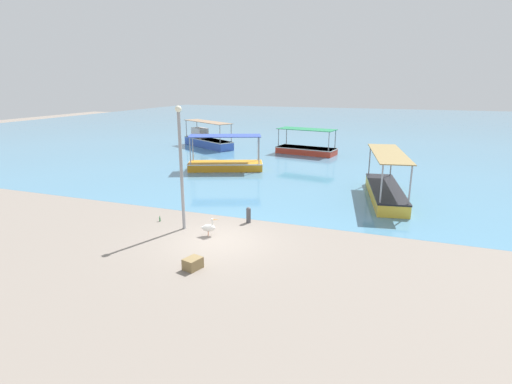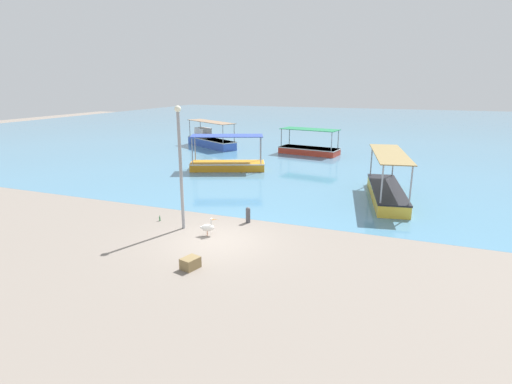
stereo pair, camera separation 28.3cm
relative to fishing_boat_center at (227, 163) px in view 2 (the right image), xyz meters
The scene contains 11 objects.
ground 14.01m from the fishing_boat_center, 66.52° to the right, with size 120.00×120.00×0.00m, color gray.
harbor_water 35.60m from the fishing_boat_center, 80.98° to the left, with size 110.00×90.00×0.00m, color teal.
fishing_boat_center is the anchor object (origin of this frame).
fishing_boat_far_right 12.33m from the fishing_boat_center, 18.70° to the right, with size 2.79×7.03×2.63m.
fishing_boat_outer 9.86m from the fishing_boat_center, 65.71° to the left, with size 5.66×2.87×2.29m.
fishing_boat_far_left 11.60m from the fishing_boat_center, 123.98° to the left, with size 6.79×4.95×2.57m.
pelican 13.40m from the fishing_boat_center, 68.51° to the right, with size 0.78×0.45×0.80m.
lamp_post 12.80m from the fishing_boat_center, 74.02° to the right, with size 0.28×0.28×5.44m.
mooring_bollard 11.87m from the fishing_boat_center, 60.26° to the right, with size 0.22×0.22×0.75m.
cargo_crate 16.54m from the fishing_boat_center, 69.47° to the right, with size 0.63×0.48×0.40m, color olive.
glass_bottle 11.77m from the fishing_boat_center, 80.81° to the right, with size 0.07×0.07×0.27m.
Camera 2 is at (7.04, -13.85, 6.35)m, focal length 28.00 mm.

